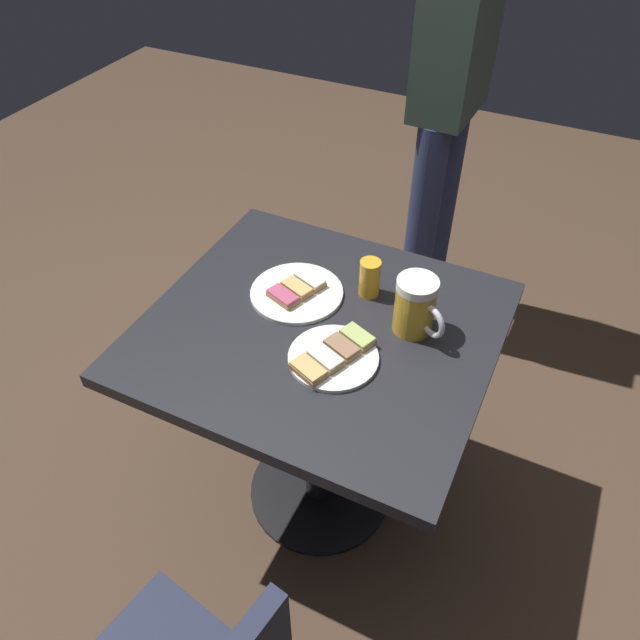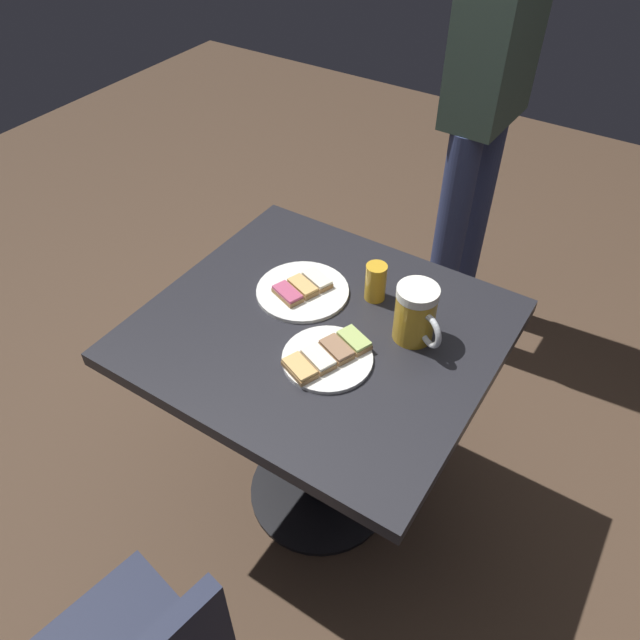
{
  "view_description": "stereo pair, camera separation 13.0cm",
  "coord_description": "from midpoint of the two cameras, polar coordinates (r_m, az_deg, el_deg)",
  "views": [
    {
      "loc": [
        0.46,
        -0.96,
        1.73
      ],
      "look_at": [
        0.0,
        0.0,
        0.74
      ],
      "focal_mm": 34.41,
      "sensor_mm": 36.0,
      "label": 1
    },
    {
      "loc": [
        0.57,
        -0.89,
        1.73
      ],
      "look_at": [
        0.0,
        0.0,
        0.74
      ],
      "focal_mm": 34.41,
      "sensor_mm": 36.0,
      "label": 2
    }
  ],
  "objects": [
    {
      "name": "patron_standing",
      "position": [
        2.14,
        17.02,
        19.17
      ],
      "size": [
        0.19,
        0.33,
        1.6
      ],
      "rotation": [
        0.0,
        0.0,
        -1.6
      ],
      "color": "navy",
      "rests_on": "ground_plane"
    },
    {
      "name": "beer_glass_small",
      "position": [
        1.52,
        7.64,
        3.43
      ],
      "size": [
        0.05,
        0.05,
        0.1
      ],
      "primitive_type": "cylinder",
      "color": "gold",
      "rests_on": "cafe_table"
    },
    {
      "name": "cafe_table",
      "position": [
        1.57,
        2.37,
        -4.6
      ],
      "size": [
        0.82,
        0.75,
        0.72
      ],
      "color": "black",
      "rests_on": "ground_plane"
    },
    {
      "name": "plate_far",
      "position": [
        1.38,
        3.39,
        -3.54
      ],
      "size": [
        0.21,
        0.21,
        0.03
      ],
      "color": "white",
      "rests_on": "cafe_table"
    },
    {
      "name": "ground_plane",
      "position": [
        2.03,
        1.9,
        -15.64
      ],
      "size": [
        6.0,
        6.0,
        0.0
      ],
      "primitive_type": "plane",
      "color": "#4C3828"
    },
    {
      "name": "plate_near",
      "position": [
        1.55,
        0.76,
        2.72
      ],
      "size": [
        0.23,
        0.23,
        0.03
      ],
      "color": "white",
      "rests_on": "cafe_table"
    },
    {
      "name": "beer_mug",
      "position": [
        1.41,
        11.54,
        0.43
      ],
      "size": [
        0.14,
        0.11,
        0.14
      ],
      "color": "gold",
      "rests_on": "cafe_table"
    }
  ]
}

